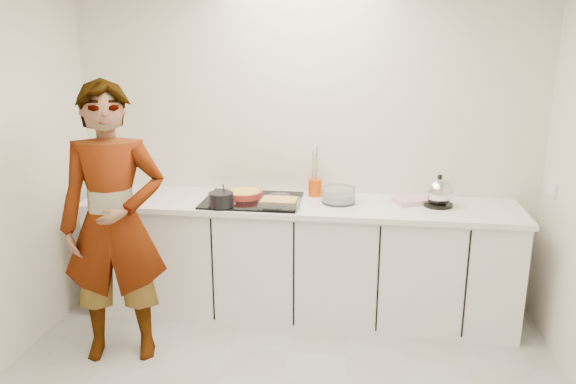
# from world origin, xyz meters

# --- Properties ---
(wall_back) EXTENTS (3.60, 0.00, 2.60)m
(wall_back) POSITION_xyz_m (0.00, 1.60, 1.30)
(wall_back) COLOR silver
(wall_back) RESTS_ON ground
(base_cabinets) EXTENTS (3.20, 0.58, 0.87)m
(base_cabinets) POSITION_xyz_m (0.00, 1.28, 0.43)
(base_cabinets) COLOR white
(base_cabinets) RESTS_ON floor
(countertop) EXTENTS (3.24, 0.64, 0.04)m
(countertop) POSITION_xyz_m (0.00, 1.28, 0.89)
(countertop) COLOR white
(countertop) RESTS_ON base_cabinets
(hob) EXTENTS (0.72, 0.54, 0.01)m
(hob) POSITION_xyz_m (-0.35, 1.26, 0.92)
(hob) COLOR black
(hob) RESTS_ON countertop
(tart_dish) EXTENTS (0.33, 0.33, 0.05)m
(tart_dish) POSITION_xyz_m (-0.43, 1.32, 0.95)
(tart_dish) COLOR #AB362B
(tart_dish) RESTS_ON hob
(saucepan) EXTENTS (0.21, 0.21, 0.17)m
(saucepan) POSITION_xyz_m (-0.54, 1.06, 0.97)
(saucepan) COLOR black
(saucepan) RESTS_ON hob
(baking_dish) EXTENTS (0.28, 0.21, 0.05)m
(baking_dish) POSITION_xyz_m (-0.12, 1.12, 0.95)
(baking_dish) COLOR silver
(baking_dish) RESTS_ON hob
(mixing_bowl) EXTENTS (0.29, 0.29, 0.12)m
(mixing_bowl) POSITION_xyz_m (0.29, 1.31, 0.96)
(mixing_bowl) COLOR silver
(mixing_bowl) RESTS_ON countertop
(tea_towel) EXTENTS (0.27, 0.24, 0.04)m
(tea_towel) POSITION_xyz_m (0.82, 1.37, 0.93)
(tea_towel) COLOR white
(tea_towel) RESTS_ON countertop
(kettle) EXTENTS (0.27, 0.27, 0.24)m
(kettle) POSITION_xyz_m (1.01, 1.32, 1.01)
(kettle) COLOR black
(kettle) RESTS_ON countertop
(utensil_crock) EXTENTS (0.12, 0.12, 0.13)m
(utensil_crock) POSITION_xyz_m (0.10, 1.47, 0.98)
(utensil_crock) COLOR #D34205
(utensil_crock) RESTS_ON countertop
(cook) EXTENTS (0.76, 0.60, 1.85)m
(cook) POSITION_xyz_m (-1.12, 0.55, 0.93)
(cook) COLOR white
(cook) RESTS_ON floor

